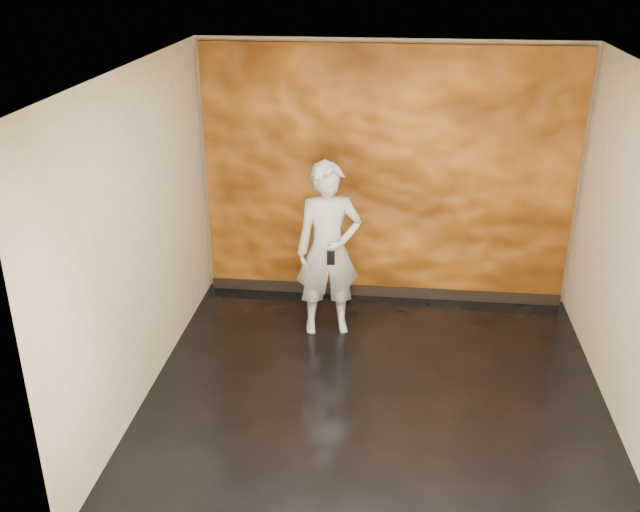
# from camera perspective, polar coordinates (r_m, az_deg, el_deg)

# --- Properties ---
(room) EXTENTS (4.02, 4.02, 2.81)m
(room) POSITION_cam_1_polar(r_m,az_deg,el_deg) (5.76, 4.82, 0.62)
(room) COLOR black
(room) RESTS_ON ground
(feature_wall) EXTENTS (3.90, 0.06, 2.75)m
(feature_wall) POSITION_cam_1_polar(r_m,az_deg,el_deg) (7.61, 5.37, 6.25)
(feature_wall) COLOR orange
(feature_wall) RESTS_ON ground
(baseboard) EXTENTS (3.90, 0.04, 0.12)m
(baseboard) POSITION_cam_1_polar(r_m,az_deg,el_deg) (8.07, 5.01, -2.81)
(baseboard) COLOR black
(baseboard) RESTS_ON ground
(man) EXTENTS (0.72, 0.55, 1.77)m
(man) POSITION_cam_1_polar(r_m,az_deg,el_deg) (7.01, 0.68, 0.50)
(man) COLOR #A8ACB7
(man) RESTS_ON ground
(phone) EXTENTS (0.08, 0.03, 0.14)m
(phone) POSITION_cam_1_polar(r_m,az_deg,el_deg) (6.76, 0.87, -0.16)
(phone) COLOR black
(phone) RESTS_ON man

